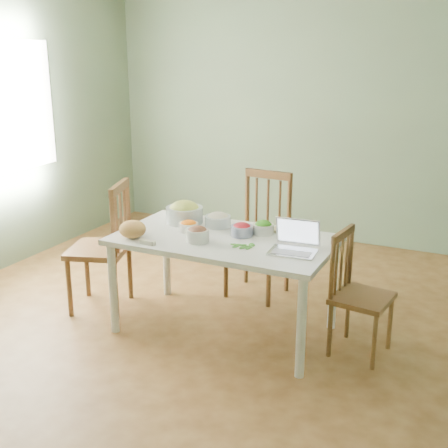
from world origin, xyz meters
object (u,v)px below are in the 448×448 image
at_px(dining_table, 224,284).
at_px(chair_far, 257,236).
at_px(chair_left, 98,246).
at_px(bowl_squash, 184,212).
at_px(chair_right, 363,295).
at_px(bread_boule, 133,229).
at_px(laptop, 293,238).

relative_size(dining_table, chair_far, 1.49).
height_order(chair_left, bowl_squash, chair_left).
bearing_deg(bowl_squash, chair_right, -4.27).
relative_size(bread_boule, laptop, 0.64).
relative_size(bowl_squash, laptop, 0.94).
xyz_separation_m(chair_left, bowl_squash, (0.64, 0.27, 0.29)).
bearing_deg(dining_table, bread_boule, -154.20).
distance_m(chair_far, chair_right, 1.20).
xyz_separation_m(chair_far, laptop, (0.58, -0.82, 0.31)).
relative_size(dining_table, chair_left, 1.50).
xyz_separation_m(chair_far, bowl_squash, (-0.40, -0.51, 0.29)).
distance_m(bread_boule, bowl_squash, 0.51).
distance_m(chair_far, chair_left, 1.30).
distance_m(chair_far, bowl_squash, 0.71).
distance_m(dining_table, laptop, 0.73).
distance_m(dining_table, bowl_squash, 0.66).
xyz_separation_m(bowl_squash, laptop, (0.99, -0.31, 0.02)).
relative_size(dining_table, bread_boule, 8.05).
distance_m(dining_table, bread_boule, 0.78).
xyz_separation_m(dining_table, bread_boule, (-0.59, -0.28, 0.43)).
height_order(chair_left, bread_boule, chair_left).
xyz_separation_m(chair_far, bread_boule, (-0.55, -1.00, 0.27)).
height_order(chair_far, chair_right, chair_far).
bearing_deg(chair_right, bowl_squash, 93.20).
bearing_deg(dining_table, chair_right, 5.61).
height_order(dining_table, chair_right, chair_right).
bearing_deg(bread_boule, bowl_squash, 72.90).
height_order(chair_right, laptop, laptop).
distance_m(chair_left, chair_right, 2.07).
bearing_deg(chair_left, laptop, 70.29).
bearing_deg(dining_table, chair_far, 92.65).
relative_size(chair_right, bowl_squash, 3.01).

